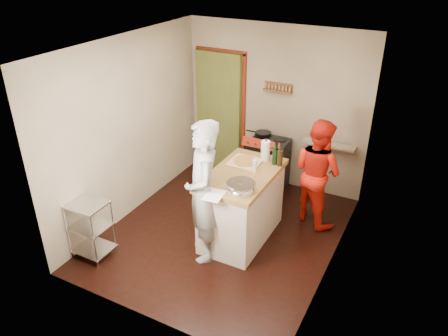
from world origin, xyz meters
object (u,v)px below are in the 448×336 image
at_px(stove, 267,164).
at_px(person_stripe, 203,192).
at_px(wire_shelving, 90,227).
at_px(island, 242,204).
at_px(person_red, 317,172).

xyz_separation_m(stove, person_stripe, (-0.06, -1.93, 0.48)).
bearing_deg(wire_shelving, island, 39.34).
xyz_separation_m(stove, island, (0.20, -1.37, 0.07)).
relative_size(person_stripe, person_red, 1.19).
bearing_deg(person_stripe, wire_shelving, -98.32).
bearing_deg(person_red, person_stripe, 82.63).
bearing_deg(wire_shelving, person_red, 43.02).
xyz_separation_m(stove, wire_shelving, (-1.33, -2.62, -0.01)).
distance_m(stove, person_red, 1.12).
bearing_deg(island, person_stripe, -114.94).
xyz_separation_m(wire_shelving, person_red, (2.28, 2.13, 0.34)).
bearing_deg(wire_shelving, person_stripe, 28.53).
height_order(stove, wire_shelving, stove).
bearing_deg(person_stripe, island, 118.21).
distance_m(stove, island, 1.38).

